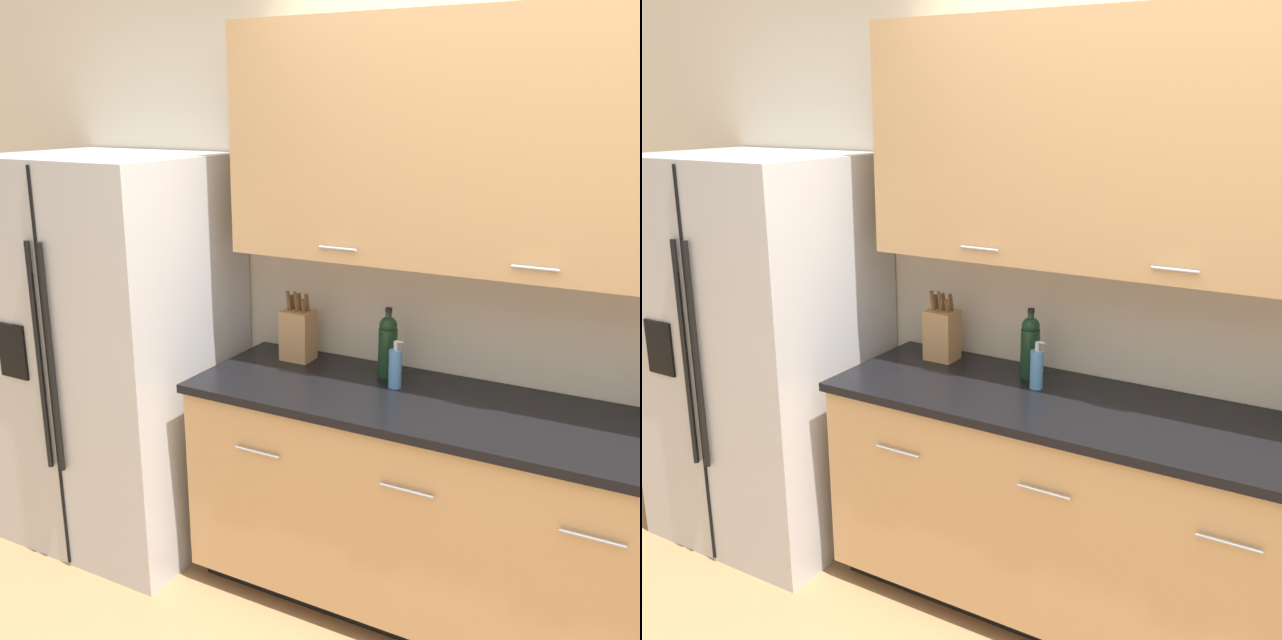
{
  "view_description": "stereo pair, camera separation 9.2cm",
  "coord_description": "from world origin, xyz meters",
  "views": [
    {
      "loc": [
        0.46,
        -1.61,
        1.99
      ],
      "look_at": [
        -0.92,
        0.9,
        1.17
      ],
      "focal_mm": 42.0,
      "sensor_mm": 36.0,
      "label": 1
    },
    {
      "loc": [
        0.54,
        -1.56,
        1.99
      ],
      "look_at": [
        -0.92,
        0.9,
        1.17
      ],
      "focal_mm": 42.0,
      "sensor_mm": 36.0,
      "label": 2
    }
  ],
  "objects": [
    {
      "name": "wall_back",
      "position": [
        -0.03,
        1.18,
        1.5
      ],
      "size": [
        10.0,
        0.39,
        2.6
      ],
      "color": "beige",
      "rests_on": "ground_plane"
    },
    {
      "name": "counter_unit",
      "position": [
        -0.09,
        0.91,
        0.47
      ],
      "size": [
        2.6,
        0.64,
        0.92
      ],
      "color": "black",
      "rests_on": "ground_plane"
    },
    {
      "name": "refrigerator",
      "position": [
        -1.93,
        0.81,
        0.89
      ],
      "size": [
        0.94,
        0.83,
        1.79
      ],
      "color": "#B2B2B5",
      "rests_on": "ground_plane"
    },
    {
      "name": "knife_block",
      "position": [
        -1.12,
        1.07,
        1.03
      ],
      "size": [
        0.13,
        0.11,
        0.31
      ],
      "color": "#A87A4C",
      "rests_on": "counter_unit"
    },
    {
      "name": "wine_bottle",
      "position": [
        -0.69,
        1.06,
        1.05
      ],
      "size": [
        0.08,
        0.08,
        0.29
      ],
      "color": "black",
      "rests_on": "counter_unit"
    },
    {
      "name": "soap_dispenser",
      "position": [
        -0.62,
        0.96,
        1.0
      ],
      "size": [
        0.06,
        0.05,
        0.19
      ],
      "color": "#4C7FB2",
      "rests_on": "counter_unit"
    }
  ]
}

